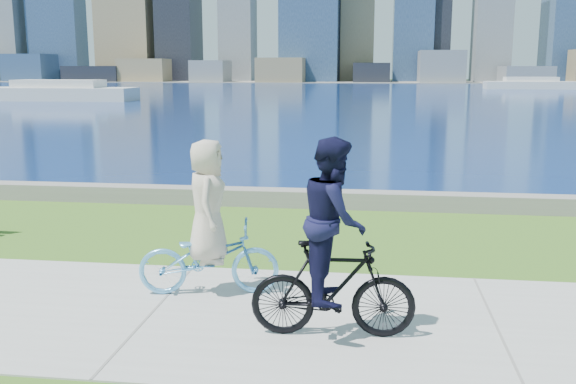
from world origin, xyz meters
name	(u,v)px	position (x,y,z in m)	size (l,w,h in m)	color
ground	(154,312)	(0.00, 0.00, 0.00)	(320.00, 320.00, 0.00)	#345E18
concrete_path	(154,312)	(0.00, 0.00, 0.01)	(80.00, 3.50, 0.02)	#A4A39F
seawall	(251,197)	(0.00, 6.20, 0.17)	(90.00, 0.50, 0.35)	slate
bay_water	(354,92)	(0.00, 72.00, 0.00)	(320.00, 131.00, 0.01)	navy
far_shore	(363,81)	(0.00, 130.00, 0.06)	(320.00, 30.00, 0.12)	slate
ferry_near	(59,92)	(-25.20, 47.24, 0.76)	(13.49, 3.85, 1.83)	silver
ferry_far	(530,84)	(23.60, 85.28, 0.68)	(12.06, 3.45, 1.64)	silver
cyclist_woman	(208,238)	(0.51, 0.70, 0.76)	(0.94, 1.88, 2.00)	#62B4EE
cyclist_man	(334,255)	(2.18, -0.44, 0.94)	(0.70, 1.80, 2.18)	black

